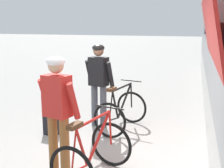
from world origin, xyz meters
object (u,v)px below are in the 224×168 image
(bicycle_far_red, at_px, (93,154))
(bicycle_near_black, at_px, (121,111))
(cyclist_near_in_dark, at_px, (99,78))
(cyclist_far_in_red, at_px, (58,106))
(backpack_on_platform, at_px, (51,125))

(bicycle_far_red, bearing_deg, bicycle_near_black, 92.71)
(cyclist_near_in_dark, xyz_separation_m, bicycle_near_black, (0.51, -0.10, -0.65))
(cyclist_far_in_red, height_order, bicycle_far_red, cyclist_far_in_red)
(cyclist_far_in_red, height_order, backpack_on_platform, cyclist_far_in_red)
(cyclist_near_in_dark, relative_size, cyclist_far_in_red, 1.00)
(cyclist_far_in_red, xyz_separation_m, backpack_on_platform, (-0.84, 1.41, -0.85))
(cyclist_far_in_red, bearing_deg, bicycle_far_red, -4.96)
(cyclist_far_in_red, relative_size, bicycle_far_red, 1.46)
(cyclist_far_in_red, height_order, bicycle_near_black, cyclist_far_in_red)
(cyclist_far_in_red, bearing_deg, cyclist_near_in_dark, 91.89)
(bicycle_far_red, bearing_deg, backpack_on_platform, 133.53)
(cyclist_near_in_dark, bearing_deg, bicycle_near_black, -11.23)
(cyclist_near_in_dark, height_order, cyclist_far_in_red, same)
(bicycle_far_red, xyz_separation_m, backpack_on_platform, (-1.38, 1.46, -0.20))
(bicycle_far_red, distance_m, backpack_on_platform, 2.02)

